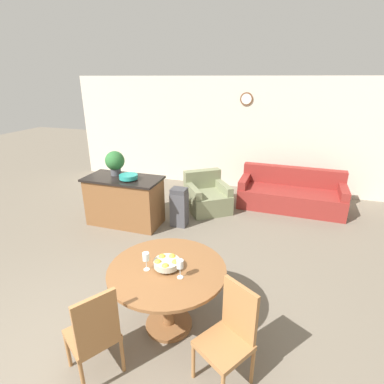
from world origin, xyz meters
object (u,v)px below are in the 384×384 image
at_px(wine_glass_left, 146,257).
at_px(potted_plant, 115,162).
at_px(dining_chair_near_right, 230,332).
at_px(fruit_bowl, 167,263).
at_px(dining_table, 168,282).
at_px(armchair, 207,197).
at_px(kitchen_island, 125,201).
at_px(couch, 291,195).
at_px(trash_bin, 179,207).
at_px(teal_bowl, 129,177).
at_px(wine_glass_right, 180,265).
at_px(dining_chair_near_left, 94,332).

height_order(wine_glass_left, potted_plant, potted_plant).
relative_size(dining_chair_near_right, fruit_bowl, 3.54).
distance_m(dining_table, potted_plant, 3.07).
xyz_separation_m(dining_chair_near_right, armchair, (-1.22, 3.67, -0.25)).
xyz_separation_m(dining_chair_near_right, fruit_bowl, (-0.77, 0.40, 0.32)).
height_order(dining_table, kitchen_island, kitchen_island).
distance_m(potted_plant, couch, 3.75).
bearing_deg(kitchen_island, armchair, 40.06).
distance_m(dining_table, kitchen_island, 2.79).
relative_size(dining_table, trash_bin, 1.69).
bearing_deg(armchair, trash_bin, -144.89).
relative_size(teal_bowl, couch, 0.15).
relative_size(dining_table, teal_bowl, 3.80).
relative_size(dining_table, wine_glass_right, 6.22).
xyz_separation_m(fruit_bowl, wine_glass_right, (0.19, -0.10, 0.08)).
bearing_deg(fruit_bowl, dining_chair_near_left, -117.16).
height_order(dining_chair_near_left, teal_bowl, teal_bowl).
xyz_separation_m(dining_table, potted_plant, (-1.98, 2.27, 0.58)).
distance_m(fruit_bowl, kitchen_island, 2.82).
relative_size(dining_table, dining_chair_near_right, 1.28).
height_order(dining_chair_near_left, dining_chair_near_right, same).
bearing_deg(kitchen_island, wine_glass_right, -49.07).
relative_size(dining_chair_near_right, potted_plant, 2.15).
xyz_separation_m(dining_table, fruit_bowl, (-0.00, 0.00, 0.24)).
bearing_deg(wine_glass_right, teal_bowl, 129.36).
relative_size(wine_glass_left, couch, 0.09).
bearing_deg(dining_chair_near_right, couch, -63.65).
distance_m(dining_chair_near_left, wine_glass_right, 0.97).
height_order(dining_table, potted_plant, potted_plant).
relative_size(dining_table, wine_glass_left, 6.22).
distance_m(wine_glass_right, armchair, 3.49).
height_order(dining_chair_near_left, couch, dining_chair_near_left).
bearing_deg(armchair, wine_glass_right, -115.41).
relative_size(dining_table, dining_chair_near_left, 1.28).
xyz_separation_m(fruit_bowl, armchair, (-0.45, 3.27, -0.57)).
bearing_deg(couch, wine_glass_left, -108.36).
bearing_deg(couch, fruit_bowl, -106.26).
distance_m(kitchen_island, trash_bin, 1.05).
relative_size(dining_chair_near_right, wine_glass_right, 4.84).
bearing_deg(kitchen_island, trash_bin, 12.67).
distance_m(wine_glass_left, teal_bowl, 2.59).
xyz_separation_m(wine_glass_right, trash_bin, (-0.94, 2.49, -0.56)).
distance_m(dining_table, couch, 4.15).
height_order(dining_chair_near_right, couch, dining_chair_near_right).
bearing_deg(dining_chair_near_left, kitchen_island, 57.82).
distance_m(kitchen_island, couch, 3.52).
height_order(trash_bin, armchair, armchair).
distance_m(wine_glass_left, couch, 4.33).
height_order(wine_glass_left, wine_glass_right, same).
bearing_deg(armchair, fruit_bowl, -118.29).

